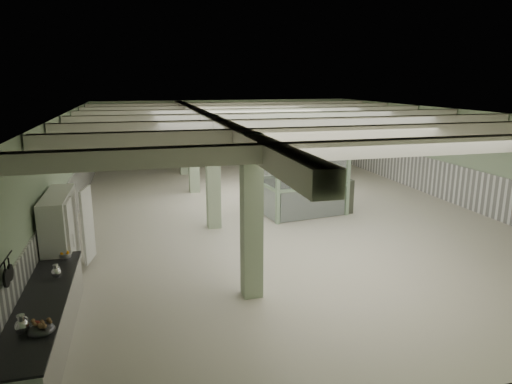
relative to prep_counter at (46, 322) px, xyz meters
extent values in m
plane|color=silver|center=(6.54, 7.00, -0.46)|extent=(20.00, 20.00, 0.00)
cube|color=white|center=(6.54, 7.00, 3.14)|extent=(14.00, 20.00, 0.02)
cube|color=#A0B994|center=(6.54, 17.00, 1.34)|extent=(14.00, 0.02, 3.60)
cube|color=#A0B994|center=(6.54, -3.00, 1.34)|extent=(14.00, 0.02, 3.60)
cube|color=#A0B994|center=(-0.46, 7.00, 1.34)|extent=(0.02, 20.00, 3.60)
cube|color=#A0B994|center=(13.54, 7.00, 1.34)|extent=(0.02, 20.00, 3.60)
cube|color=white|center=(-0.43, 7.00, 0.29)|extent=(0.05, 19.90, 1.50)
cube|color=white|center=(13.52, 7.00, 0.29)|extent=(0.05, 19.90, 1.50)
cube|color=white|center=(6.54, 16.98, 0.29)|extent=(13.90, 0.05, 1.50)
cube|color=silver|center=(4.04, 7.00, 2.92)|extent=(0.45, 19.90, 0.40)
cube|color=silver|center=(6.54, -0.50, 2.96)|extent=(13.90, 0.35, 0.32)
cube|color=silver|center=(6.54, 2.00, 2.96)|extent=(13.90, 0.35, 0.32)
cube|color=silver|center=(6.54, 4.50, 2.96)|extent=(13.90, 0.35, 0.32)
cube|color=silver|center=(6.54, 7.00, 2.96)|extent=(13.90, 0.35, 0.32)
cube|color=silver|center=(6.54, 9.50, 2.96)|extent=(13.90, 0.35, 0.32)
cube|color=silver|center=(6.54, 12.00, 2.96)|extent=(13.90, 0.35, 0.32)
cube|color=silver|center=(6.54, 14.50, 2.96)|extent=(13.90, 0.35, 0.32)
cube|color=#A7BB97|center=(4.04, 1.00, 1.34)|extent=(0.42, 0.42, 3.60)
cube|color=#A7BB97|center=(4.04, 6.00, 1.34)|extent=(0.42, 0.42, 3.60)
cube|color=#A7BB97|center=(4.04, 11.00, 1.34)|extent=(0.42, 0.42, 3.60)
cube|color=#A7BB97|center=(4.04, 15.00, 1.34)|extent=(0.42, 0.42, 3.60)
cylinder|color=black|center=(-0.39, -0.60, 1.39)|extent=(0.02, 1.20, 0.02)
cone|color=#2F3F2F|center=(7.04, 2.00, 2.59)|extent=(0.44, 0.44, 0.22)
cone|color=#2F3F2F|center=(7.04, 7.50, 2.59)|extent=(0.44, 0.44, 0.22)
cone|color=#2F3F2F|center=(7.04, 12.50, 2.59)|extent=(0.44, 0.44, 0.22)
cube|color=silver|center=(0.00, 0.00, -0.02)|extent=(0.77, 4.57, 0.88)
cube|color=black|center=(0.00, 0.00, 0.43)|extent=(0.81, 4.61, 0.04)
cylinder|color=#B2B2B7|center=(0.11, 1.99, 0.48)|extent=(0.30, 0.30, 0.09)
cylinder|color=black|center=(-0.34, -0.65, 1.17)|extent=(0.04, 0.29, 0.29)
cylinder|color=black|center=(-0.34, -0.43, 1.17)|extent=(0.04, 0.27, 0.27)
cube|color=white|center=(-0.11, 3.00, 0.54)|extent=(0.54, 2.17, 1.99)
cube|color=white|center=(0.19, 2.50, 0.54)|extent=(0.06, 0.82, 1.89)
cube|color=white|center=(0.31, 3.59, 0.54)|extent=(0.21, 0.81, 1.89)
cube|color=silver|center=(0.23, 2.50, 0.54)|extent=(0.02, 0.05, 0.30)
cube|color=silver|center=(0.23, 3.50, 0.54)|extent=(0.02, 0.05, 0.30)
cube|color=#92B18D|center=(6.13, 5.78, 0.66)|extent=(0.14, 0.14, 2.25)
cube|color=#92B18D|center=(5.82, 8.01, 0.66)|extent=(0.14, 0.14, 2.25)
cube|color=#92B18D|center=(8.80, 6.15, 0.66)|extent=(0.14, 0.14, 2.25)
cube|color=#92B18D|center=(8.49, 8.38, 0.66)|extent=(0.14, 0.14, 2.25)
cube|color=#92B18D|center=(7.31, 7.08, 1.85)|extent=(3.27, 2.89, 0.12)
cube|color=white|center=(7.47, 5.97, 0.09)|extent=(2.48, 0.41, 1.05)
cube|color=silver|center=(7.47, 5.97, 1.32)|extent=(2.48, 0.41, 1.22)
cube|color=white|center=(7.15, 8.20, 0.09)|extent=(2.48, 0.41, 1.05)
cube|color=silver|center=(7.15, 8.20, 1.32)|extent=(2.48, 0.41, 1.22)
cube|color=white|center=(5.97, 6.89, 0.09)|extent=(0.34, 2.04, 1.05)
cube|color=silver|center=(5.97, 6.89, 1.32)|extent=(0.34, 2.04, 1.22)
cube|color=white|center=(8.65, 7.27, 0.09)|extent=(0.34, 2.04, 1.05)
cube|color=silver|center=(8.65, 7.27, 1.32)|extent=(0.34, 2.04, 1.22)
cube|color=#4C5043|center=(8.88, 6.49, 0.15)|extent=(0.47, 0.61, 1.22)
camera|label=1|loc=(1.77, -8.04, 4.18)|focal=32.00mm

